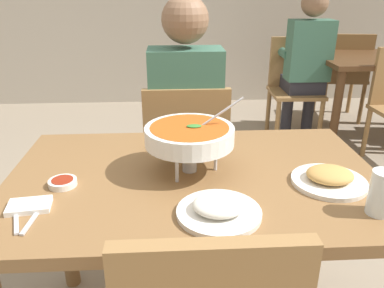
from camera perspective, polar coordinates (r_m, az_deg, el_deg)
name	(u,v)px	position (r m, az deg, el deg)	size (l,w,h in m)	color
dining_table_main	(195,204)	(1.37, 0.37, -8.92)	(1.26, 0.81, 0.76)	brown
chair_diner_main	(186,156)	(2.04, -0.89, -1.74)	(0.44, 0.44, 0.90)	olive
diner_main	(185,111)	(1.98, -0.98, 4.87)	(0.40, 0.45, 1.31)	#2D2D38
curry_bowl	(190,136)	(1.29, -0.37, 1.21)	(0.33, 0.30, 0.26)	silver
rice_plate	(219,209)	(1.09, 4.01, -9.53)	(0.24, 0.24, 0.06)	white
appetizer_plate	(329,178)	(1.32, 19.66, -4.77)	(0.24, 0.24, 0.06)	white
sauce_dish	(63,182)	(1.31, -18.60, -5.41)	(0.09, 0.09, 0.02)	white
napkin_folded	(29,206)	(1.22, -22.94, -8.43)	(0.12, 0.08, 0.02)	white
fork_utensil	(16,217)	(1.19, -24.58, -9.80)	(0.01, 0.17, 0.01)	silver
spoon_utensil	(35,216)	(1.17, -22.27, -9.89)	(0.01, 0.17, 0.01)	silver
drink_glass	(381,195)	(1.20, 26.22, -6.81)	(0.07, 0.07, 0.13)	silver
dining_table_far	(374,72)	(3.81, 25.28, 9.62)	(1.00, 0.80, 0.76)	#51331C
chair_bg_left	(294,82)	(3.68, 14.81, 8.83)	(0.45, 0.45, 0.90)	olive
chair_bg_corner	(344,73)	(4.24, 21.60, 9.80)	(0.49, 0.49, 0.90)	olive
patron_bg_left	(307,59)	(3.54, 16.62, 12.03)	(0.40, 0.45, 1.31)	#2D2D38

